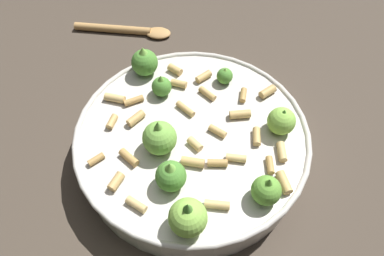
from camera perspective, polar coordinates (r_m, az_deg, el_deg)
The scene contains 3 objects.
ground_plane at distance 0.57m, azimuth 0.00°, elevation -3.97°, with size 2.40×2.40×0.00m, color #42382D.
cooking_pan at distance 0.54m, azimuth -0.01°, elevation -2.09°, with size 0.35×0.35×0.12m.
wooden_spoon at distance 0.78m, azimuth -10.06°, elevation 15.09°, with size 0.15×0.17×0.02m.
Camera 1 is at (-0.26, 0.16, 0.48)m, focal length 33.45 mm.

